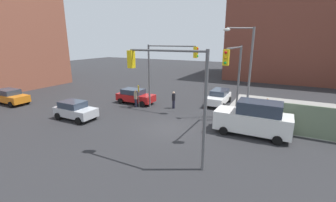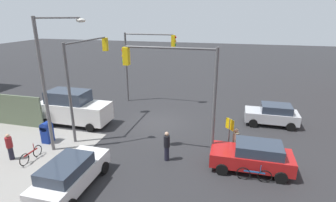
{
  "view_description": "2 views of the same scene",
  "coord_description": "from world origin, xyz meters",
  "px_view_note": "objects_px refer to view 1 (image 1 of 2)",
  "views": [
    {
      "loc": [
        7.85,
        -15.13,
        6.89
      ],
      "look_at": [
        -1.24,
        2.45,
        1.54
      ],
      "focal_mm": 24.0,
      "sensor_mm": 36.0,
      "label": 1
    },
    {
      "loc": [
        -5.45,
        18.14,
        8.1
      ],
      "look_at": [
        -0.83,
        0.43,
        2.0
      ],
      "focal_mm": 28.0,
      "sensor_mm": 36.0,
      "label": 2
    }
  ],
  "objects_px": {
    "traffic_signal_nw_corner": "(167,64)",
    "van_white_delivery": "(254,119)",
    "traffic_signal_se_corner": "(173,85)",
    "pedestrian_walking_north": "(174,100)",
    "bicycle_at_crosswalk": "(140,98)",
    "hatchback_silver": "(75,110)",
    "bicycle_leaning_on_fence": "(253,110)",
    "hatchback_white": "(219,97)",
    "pedestrian_crossing": "(267,106)",
    "mailbox_blue": "(257,113)",
    "traffic_signal_ne_corner": "(234,71)",
    "pedestrian_waiting": "(136,98)",
    "street_lamp_corner": "(247,66)",
    "hatchback_red": "(135,96)",
    "sedan_orange": "(10,96)"
  },
  "relations": [
    {
      "from": "traffic_signal_nw_corner",
      "to": "van_white_delivery",
      "type": "distance_m",
      "value": 9.73
    },
    {
      "from": "traffic_signal_se_corner",
      "to": "pedestrian_walking_north",
      "type": "relative_size",
      "value": 3.62
    },
    {
      "from": "pedestrian_walking_north",
      "to": "bicycle_at_crosswalk",
      "type": "distance_m",
      "value": 4.91
    },
    {
      "from": "traffic_signal_nw_corner",
      "to": "hatchback_silver",
      "type": "height_order",
      "value": "traffic_signal_nw_corner"
    },
    {
      "from": "hatchback_silver",
      "to": "pedestrian_walking_north",
      "type": "distance_m",
      "value": 9.55
    },
    {
      "from": "van_white_delivery",
      "to": "bicycle_leaning_on_fence",
      "type": "distance_m",
      "value": 5.52
    },
    {
      "from": "hatchback_white",
      "to": "pedestrian_crossing",
      "type": "distance_m",
      "value": 5.24
    },
    {
      "from": "mailbox_blue",
      "to": "pedestrian_crossing",
      "type": "xyz_separation_m",
      "value": [
        0.6,
        2.4,
        0.08
      ]
    },
    {
      "from": "traffic_signal_ne_corner",
      "to": "pedestrian_walking_north",
      "type": "bearing_deg",
      "value": 156.72
    },
    {
      "from": "traffic_signal_ne_corner",
      "to": "pedestrian_waiting",
      "type": "distance_m",
      "value": 11.02
    },
    {
      "from": "traffic_signal_ne_corner",
      "to": "bicycle_at_crosswalk",
      "type": "xyz_separation_m",
      "value": [
        -11.3,
        3.6,
        -4.29
      ]
    },
    {
      "from": "street_lamp_corner",
      "to": "hatchback_red",
      "type": "relative_size",
      "value": 1.87
    },
    {
      "from": "pedestrian_crossing",
      "to": "traffic_signal_nw_corner",
      "type": "bearing_deg",
      "value": -135.17
    },
    {
      "from": "mailbox_blue",
      "to": "sedan_orange",
      "type": "relative_size",
      "value": 0.32
    },
    {
      "from": "traffic_signal_ne_corner",
      "to": "pedestrian_crossing",
      "type": "xyz_separation_m",
      "value": [
        2.3,
        5.0,
        -3.79
      ]
    },
    {
      "from": "pedestrian_waiting",
      "to": "mailbox_blue",
      "type": "bearing_deg",
      "value": -129.01
    },
    {
      "from": "mailbox_blue",
      "to": "pedestrian_crossing",
      "type": "distance_m",
      "value": 2.48
    },
    {
      "from": "bicycle_at_crosswalk",
      "to": "hatchback_white",
      "type": "bearing_deg",
      "value": 18.76
    },
    {
      "from": "traffic_signal_nw_corner",
      "to": "hatchback_silver",
      "type": "distance_m",
      "value": 9.52
    },
    {
      "from": "hatchback_red",
      "to": "pedestrian_crossing",
      "type": "bearing_deg",
      "value": 10.15
    },
    {
      "from": "mailbox_blue",
      "to": "pedestrian_walking_north",
      "type": "height_order",
      "value": "pedestrian_walking_north"
    },
    {
      "from": "hatchback_red",
      "to": "traffic_signal_nw_corner",
      "type": "bearing_deg",
      "value": -6.35
    },
    {
      "from": "pedestrian_crossing",
      "to": "bicycle_leaning_on_fence",
      "type": "relative_size",
      "value": 0.93
    },
    {
      "from": "mailbox_blue",
      "to": "traffic_signal_nw_corner",
      "type": "bearing_deg",
      "value": -176.69
    },
    {
      "from": "traffic_signal_ne_corner",
      "to": "pedestrian_waiting",
      "type": "xyz_separation_m",
      "value": [
        -10.3,
        1.4,
        -3.68
      ]
    },
    {
      "from": "traffic_signal_se_corner",
      "to": "street_lamp_corner",
      "type": "relative_size",
      "value": 0.81
    },
    {
      "from": "mailbox_blue",
      "to": "pedestrian_crossing",
      "type": "relative_size",
      "value": 0.88
    },
    {
      "from": "traffic_signal_se_corner",
      "to": "van_white_delivery",
      "type": "height_order",
      "value": "traffic_signal_se_corner"
    },
    {
      "from": "hatchback_silver",
      "to": "hatchback_white",
      "type": "distance_m",
      "value": 14.85
    },
    {
      "from": "bicycle_leaning_on_fence",
      "to": "pedestrian_waiting",
      "type": "bearing_deg",
      "value": -163.41
    },
    {
      "from": "street_lamp_corner",
      "to": "hatchback_white",
      "type": "bearing_deg",
      "value": 133.13
    },
    {
      "from": "traffic_signal_ne_corner",
      "to": "bicycle_leaning_on_fence",
      "type": "height_order",
      "value": "traffic_signal_ne_corner"
    },
    {
      "from": "hatchback_red",
      "to": "traffic_signal_se_corner",
      "type": "bearing_deg",
      "value": -45.26
    },
    {
      "from": "traffic_signal_nw_corner",
      "to": "traffic_signal_se_corner",
      "type": "xyz_separation_m",
      "value": [
        5.11,
        -9.0,
        -0.03
      ]
    },
    {
      "from": "street_lamp_corner",
      "to": "hatchback_red",
      "type": "xyz_separation_m",
      "value": [
        -11.63,
        -0.61,
        -3.86
      ]
    },
    {
      "from": "traffic_signal_se_corner",
      "to": "pedestrian_walking_north",
      "type": "height_order",
      "value": "traffic_signal_se_corner"
    },
    {
      "from": "hatchback_silver",
      "to": "pedestrian_waiting",
      "type": "xyz_separation_m",
      "value": [
        2.65,
        5.64,
        0.12
      ]
    },
    {
      "from": "sedan_orange",
      "to": "pedestrian_crossing",
      "type": "xyz_separation_m",
      "value": [
        25.87,
        9.0,
        -0.0
      ]
    },
    {
      "from": "hatchback_white",
      "to": "street_lamp_corner",
      "type": "bearing_deg",
      "value": -46.87
    },
    {
      "from": "hatchback_white",
      "to": "van_white_delivery",
      "type": "xyz_separation_m",
      "value": [
        4.5,
        -7.12,
        0.44
      ]
    },
    {
      "from": "mailbox_blue",
      "to": "bicycle_at_crosswalk",
      "type": "bearing_deg",
      "value": 175.6
    },
    {
      "from": "traffic_signal_se_corner",
      "to": "hatchback_red",
      "type": "relative_size",
      "value": 1.52
    },
    {
      "from": "traffic_signal_se_corner",
      "to": "bicycle_leaning_on_fence",
      "type": "height_order",
      "value": "traffic_signal_se_corner"
    },
    {
      "from": "hatchback_red",
      "to": "hatchback_silver",
      "type": "bearing_deg",
      "value": -104.17
    },
    {
      "from": "hatchback_silver",
      "to": "bicycle_leaning_on_fence",
      "type": "height_order",
      "value": "hatchback_silver"
    },
    {
      "from": "traffic_signal_se_corner",
      "to": "bicycle_leaning_on_fence",
      "type": "distance_m",
      "value": 12.79
    },
    {
      "from": "traffic_signal_nw_corner",
      "to": "mailbox_blue",
      "type": "relative_size",
      "value": 4.55
    },
    {
      "from": "traffic_signal_ne_corner",
      "to": "hatchback_white",
      "type": "bearing_deg",
      "value": 112.67
    },
    {
      "from": "hatchback_silver",
      "to": "pedestrian_crossing",
      "type": "distance_m",
      "value": 17.83
    },
    {
      "from": "street_lamp_corner",
      "to": "pedestrian_crossing",
      "type": "distance_m",
      "value": 4.67
    }
  ]
}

